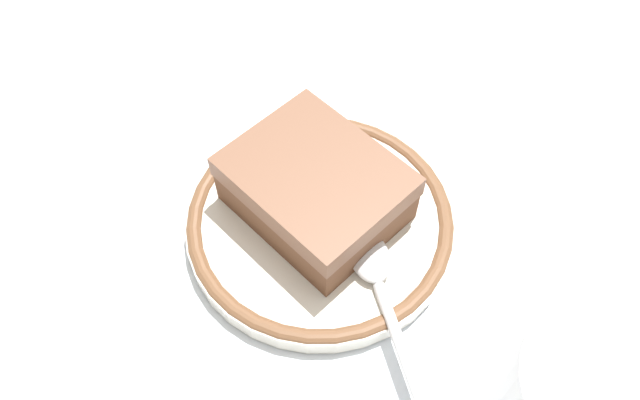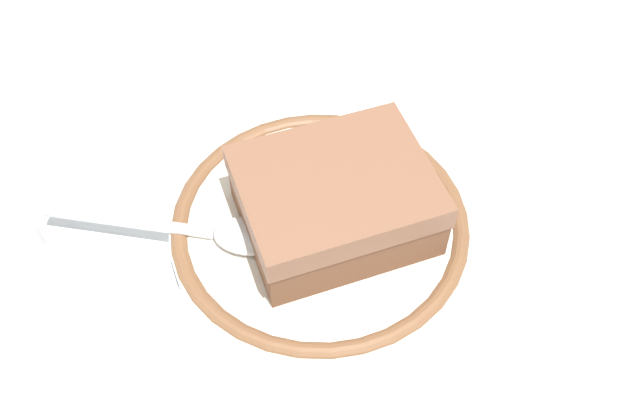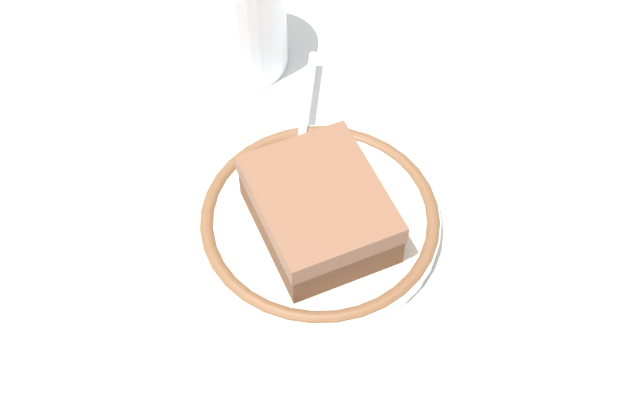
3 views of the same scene
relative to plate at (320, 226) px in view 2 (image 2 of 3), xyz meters
name	(u,v)px [view 2 (image 2 of 3)]	position (x,y,z in m)	size (l,w,h in m)	color
ground_plane	(273,232)	(-0.02, 0.02, -0.01)	(2.40, 2.40, 0.00)	#B7B2A8
placemat	(273,231)	(-0.02, 0.02, -0.01)	(0.46, 0.40, 0.00)	silver
plate	(320,226)	(0.00, 0.00, 0.00)	(0.17, 0.17, 0.02)	silver
cake_slice	(335,201)	(0.01, -0.01, 0.03)	(0.12, 0.11, 0.04)	brown
spoon	(211,231)	(-0.05, 0.03, 0.01)	(0.11, 0.11, 0.01)	silver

